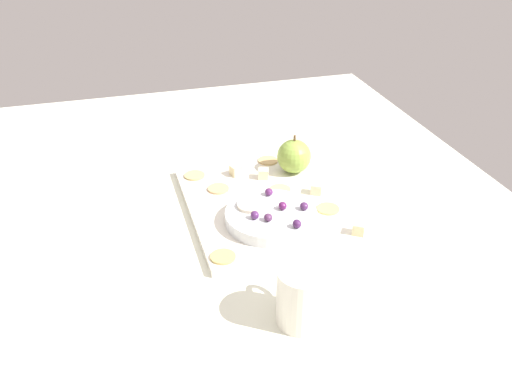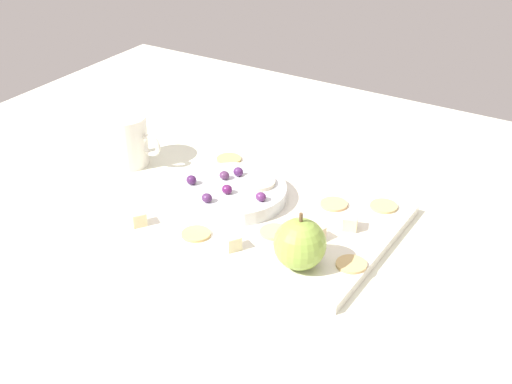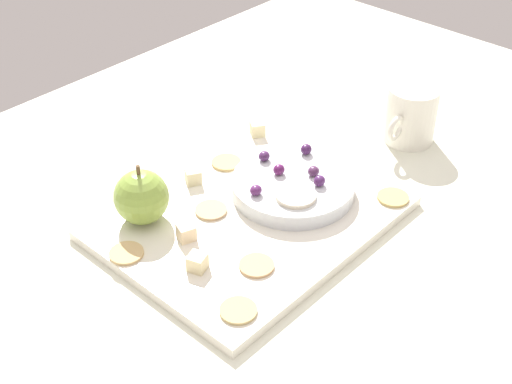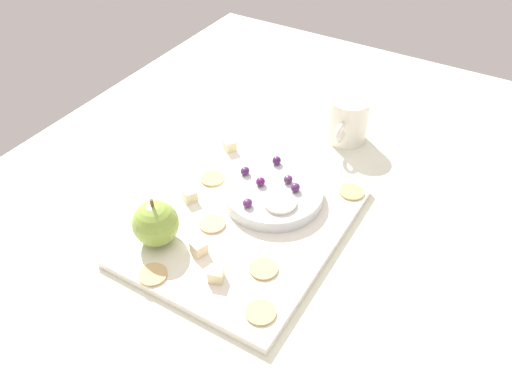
{
  "view_description": "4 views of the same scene",
  "coord_description": "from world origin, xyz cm",
  "px_view_note": "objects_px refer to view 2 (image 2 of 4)",
  "views": [
    {
      "loc": [
        -89.61,
        24.25,
        61.94
      ],
      "look_at": [
        -0.88,
        -1.46,
        8.67
      ],
      "focal_mm": 40.62,
      "sensor_mm": 36.0,
      "label": 1
    },
    {
      "loc": [
        48.06,
        -83.47,
        61.09
      ],
      "look_at": [
        -1.11,
        -3.84,
        8.03
      ],
      "focal_mm": 50.13,
      "sensor_mm": 36.0,
      "label": 2
    },
    {
      "loc": [
        54.71,
        46.19,
        62.28
      ],
      "look_at": [
        2.11,
        -2.27,
        9.58
      ],
      "focal_mm": 49.93,
      "sensor_mm": 36.0,
      "label": 3
    },
    {
      "loc": [
        51.4,
        27.98,
        63.04
      ],
      "look_at": [
        -1.1,
        -3.32,
        9.63
      ],
      "focal_mm": 36.41,
      "sensor_mm": 36.0,
      "label": 4
    }
  ],
  "objects_px": {
    "cracker_4": "(229,159)",
    "cup": "(127,139)",
    "apple_whole": "(300,244)",
    "grape_4": "(207,198)",
    "platter": "(269,219)",
    "cracker_2": "(274,232)",
    "grape_1": "(224,175)",
    "serving_dish": "(233,193)",
    "cracker_0": "(334,204)",
    "cheese_cube_1": "(316,233)",
    "grape_0": "(227,189)",
    "apple_slice_0": "(257,183)",
    "cheese_cube_2": "(232,242)",
    "grape_3": "(191,180)",
    "cheese_cube_0": "(350,223)",
    "cheese_cube_3": "(138,218)",
    "grape_2": "(260,196)",
    "cracker_5": "(351,264)",
    "grape_5": "(238,172)",
    "cracker_1": "(196,234)",
    "cracker_3": "(384,206)"
  },
  "relations": [
    {
      "from": "cracker_3",
      "to": "grape_4",
      "type": "distance_m",
      "value": 0.27
    },
    {
      "from": "serving_dish",
      "to": "cracker_5",
      "type": "distance_m",
      "value": 0.24
    },
    {
      "from": "cheese_cube_2",
      "to": "grape_4",
      "type": "bearing_deg",
      "value": 145.32
    },
    {
      "from": "cracker_3",
      "to": "cheese_cube_1",
      "type": "bearing_deg",
      "value": -109.32
    },
    {
      "from": "cracker_4",
      "to": "cracker_3",
      "type": "bearing_deg",
      "value": -1.68
    },
    {
      "from": "cracker_2",
      "to": "grape_5",
      "type": "xyz_separation_m",
      "value": [
        -0.12,
        0.09,
        0.03
      ]
    },
    {
      "from": "cheese_cube_2",
      "to": "cheese_cube_3",
      "type": "relative_size",
      "value": 1.0
    },
    {
      "from": "cheese_cube_0",
      "to": "cheese_cube_1",
      "type": "relative_size",
      "value": 1.0
    },
    {
      "from": "platter",
      "to": "cracker_3",
      "type": "height_order",
      "value": "cracker_3"
    },
    {
      "from": "platter",
      "to": "cracker_4",
      "type": "relative_size",
      "value": 8.63
    },
    {
      "from": "cracker_2",
      "to": "grape_2",
      "type": "bearing_deg",
      "value": 141.27
    },
    {
      "from": "cracker_2",
      "to": "grape_5",
      "type": "relative_size",
      "value": 2.57
    },
    {
      "from": "cheese_cube_3",
      "to": "grape_1",
      "type": "xyz_separation_m",
      "value": [
        0.05,
        0.15,
        0.02
      ]
    },
    {
      "from": "cracker_0",
      "to": "grape_0",
      "type": "height_order",
      "value": "grape_0"
    },
    {
      "from": "serving_dish",
      "to": "grape_3",
      "type": "height_order",
      "value": "grape_3"
    },
    {
      "from": "grape_0",
      "to": "grape_2",
      "type": "bearing_deg",
      "value": 9.0
    },
    {
      "from": "cracker_4",
      "to": "cup",
      "type": "xyz_separation_m",
      "value": [
        -0.16,
        -0.08,
        0.03
      ]
    },
    {
      "from": "serving_dish",
      "to": "cheese_cube_2",
      "type": "distance_m",
      "value": 0.14
    },
    {
      "from": "cracker_3",
      "to": "cracker_4",
      "type": "distance_m",
      "value": 0.29
    },
    {
      "from": "cracker_2",
      "to": "grape_1",
      "type": "xyz_separation_m",
      "value": [
        -0.13,
        0.07,
        0.03
      ]
    },
    {
      "from": "cheese_cube_1",
      "to": "grape_0",
      "type": "bearing_deg",
      "value": 175.58
    },
    {
      "from": "cheese_cube_0",
      "to": "apple_slice_0",
      "type": "distance_m",
      "value": 0.17
    },
    {
      "from": "cracker_0",
      "to": "cheese_cube_1",
      "type": "bearing_deg",
      "value": -78.26
    },
    {
      "from": "cracker_0",
      "to": "grape_1",
      "type": "relative_size",
      "value": 2.57
    },
    {
      "from": "serving_dish",
      "to": "cracker_0",
      "type": "xyz_separation_m",
      "value": [
        0.14,
        0.06,
        -0.01
      ]
    },
    {
      "from": "cheese_cube_2",
      "to": "cracker_2",
      "type": "height_order",
      "value": "cheese_cube_2"
    },
    {
      "from": "cheese_cube_1",
      "to": "cracker_4",
      "type": "bearing_deg",
      "value": 149.62
    },
    {
      "from": "grape_0",
      "to": "cracker_4",
      "type": "bearing_deg",
      "value": 122.69
    },
    {
      "from": "apple_slice_0",
      "to": "serving_dish",
      "type": "bearing_deg",
      "value": -137.74
    },
    {
      "from": "cheese_cube_2",
      "to": "grape_4",
      "type": "height_order",
      "value": "grape_4"
    },
    {
      "from": "serving_dish",
      "to": "grape_1",
      "type": "distance_m",
      "value": 0.03
    },
    {
      "from": "grape_3",
      "to": "apple_slice_0",
      "type": "xyz_separation_m",
      "value": [
        0.09,
        0.05,
        -0.0
      ]
    },
    {
      "from": "apple_whole",
      "to": "grape_3",
      "type": "distance_m",
      "value": 0.25
    },
    {
      "from": "platter",
      "to": "grape_1",
      "type": "height_order",
      "value": "grape_1"
    },
    {
      "from": "cheese_cube_0",
      "to": "cracker_0",
      "type": "xyz_separation_m",
      "value": [
        -0.05,
        0.05,
        -0.01
      ]
    },
    {
      "from": "cheese_cube_1",
      "to": "grape_2",
      "type": "relative_size",
      "value": 1.25
    },
    {
      "from": "grape_1",
      "to": "apple_whole",
      "type": "bearing_deg",
      "value": -30.53
    },
    {
      "from": "cracker_5",
      "to": "cup",
      "type": "xyz_separation_m",
      "value": [
        -0.48,
        0.1,
        0.03
      ]
    },
    {
      "from": "cracker_4",
      "to": "grape_3",
      "type": "xyz_separation_m",
      "value": [
        0.02,
        -0.14,
        0.03
      ]
    },
    {
      "from": "cracker_1",
      "to": "grape_1",
      "type": "xyz_separation_m",
      "value": [
        -0.04,
        0.13,
        0.03
      ]
    },
    {
      "from": "cracker_2",
      "to": "grape_4",
      "type": "distance_m",
      "value": 0.12
    },
    {
      "from": "cracker_0",
      "to": "grape_3",
      "type": "xyz_separation_m",
      "value": [
        -0.2,
        -0.09,
        0.03
      ]
    },
    {
      "from": "cheese_cube_2",
      "to": "cracker_1",
      "type": "height_order",
      "value": "cheese_cube_2"
    },
    {
      "from": "apple_whole",
      "to": "grape_4",
      "type": "height_order",
      "value": "apple_whole"
    },
    {
      "from": "cheese_cube_1",
      "to": "grape_5",
      "type": "height_order",
      "value": "grape_5"
    },
    {
      "from": "cheese_cube_0",
      "to": "cracker_4",
      "type": "xyz_separation_m",
      "value": [
        -0.27,
        0.09,
        -0.01
      ]
    },
    {
      "from": "cracker_4",
      "to": "apple_slice_0",
      "type": "xyz_separation_m",
      "value": [
        0.11,
        -0.08,
        0.02
      ]
    },
    {
      "from": "cheese_cube_1",
      "to": "apple_whole",
      "type": "bearing_deg",
      "value": -81.16
    },
    {
      "from": "apple_whole",
      "to": "cheese_cube_3",
      "type": "relative_size",
      "value": 3.44
    },
    {
      "from": "grape_3",
      "to": "apple_slice_0",
      "type": "height_order",
      "value": "grape_3"
    }
  ]
}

